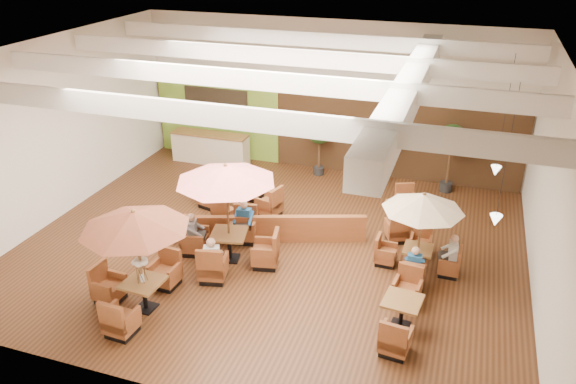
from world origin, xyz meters
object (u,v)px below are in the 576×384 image
at_px(table_4, 401,314).
at_px(diner_2, 194,229).
at_px(service_counter, 211,148).
at_px(topiary_2, 452,142).
at_px(diner_0, 212,255).
at_px(table_3, 239,199).
at_px(table_1, 227,196).
at_px(table_5, 402,216).
at_px(booth_divider, 264,229).
at_px(diner_4, 451,251).
at_px(topiary_0, 320,133).
at_px(diner_3, 415,262).
at_px(diner_1, 244,218).
at_px(topiary_1, 384,136).
at_px(table_0, 134,239).
at_px(table_2, 422,217).

relative_size(table_4, diner_2, 3.24).
bearing_deg(service_counter, topiary_2, 1.29).
bearing_deg(diner_0, table_3, 84.04).
bearing_deg(table_1, table_5, 26.83).
distance_m(booth_divider, table_1, 2.04).
height_order(table_3, diner_2, table_3).
bearing_deg(diner_2, table_1, 72.95).
bearing_deg(table_1, diner_4, -1.21).
xyz_separation_m(table_4, diner_4, (0.89, 2.52, 0.38)).
relative_size(table_5, topiary_0, 1.24).
bearing_deg(table_1, diner_3, -8.87).
distance_m(topiary_2, diner_1, 7.64).
bearing_deg(topiary_1, table_1, -115.53).
bearing_deg(table_3, topiary_2, 45.78).
distance_m(table_0, diner_2, 2.92).
bearing_deg(table_0, table_1, 71.02).
bearing_deg(topiary_2, topiary_1, 180.00).
bearing_deg(topiary_2, diner_1, -134.75).
bearing_deg(diner_2, diner_1, 117.95).
bearing_deg(diner_1, service_counter, -60.09).
distance_m(topiary_2, diner_2, 9.13).
height_order(table_0, diner_0, table_0).
bearing_deg(diner_4, table_4, 153.88).
relative_size(service_counter, booth_divider, 0.51).
bearing_deg(service_counter, diner_0, -64.04).
relative_size(topiary_0, topiary_1, 0.91).
bearing_deg(diner_2, table_4, 59.80).
bearing_deg(diner_0, booth_divider, 57.38).
xyz_separation_m(table_0, topiary_0, (1.84, 9.11, -0.33)).
relative_size(diner_0, diner_4, 1.09).
bearing_deg(topiary_0, diner_1, -97.82).
relative_size(booth_divider, table_1, 2.02).
bearing_deg(diner_4, table_1, 94.43).
xyz_separation_m(service_counter, diner_2, (2.49, -6.23, 0.17)).
bearing_deg(diner_3, service_counter, 142.36).
relative_size(service_counter, diner_1, 3.68).
height_order(diner_1, diner_3, diner_1).
bearing_deg(topiary_1, diner_4, -62.84).
bearing_deg(diner_2, booth_divider, 110.12).
bearing_deg(topiary_2, table_3, -149.33).
bearing_deg(topiary_1, diner_1, -119.75).
relative_size(service_counter, diner_2, 3.80).
height_order(table_3, diner_4, table_3).
distance_m(table_5, diner_1, 4.85).
xyz_separation_m(booth_divider, table_5, (3.66, 2.20, -0.05)).
distance_m(table_5, diner_0, 6.17).
relative_size(topiary_1, topiary_2, 0.98).
distance_m(topiary_2, diner_4, 5.43).
bearing_deg(table_2, topiary_0, 129.41).
relative_size(table_2, table_5, 0.87).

